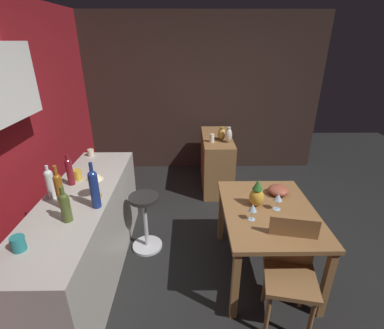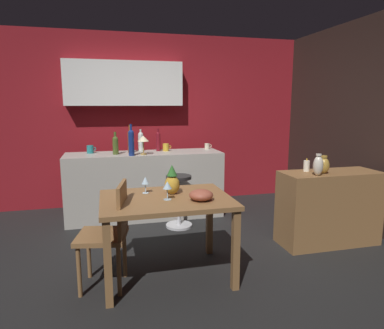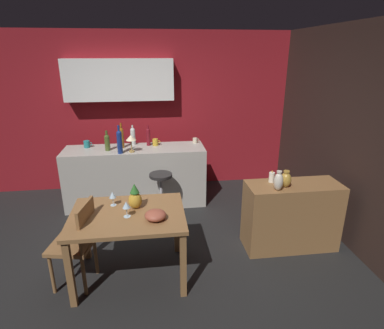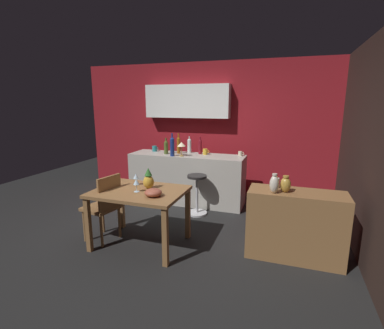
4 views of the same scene
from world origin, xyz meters
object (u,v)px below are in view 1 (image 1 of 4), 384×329
Objects in this scene: fruit_bowl at (278,190)px; wine_bottle_cobalt at (94,187)px; cup_teal at (18,243)px; chair_near_window at (290,269)px; wine_glass_left at (253,208)px; pillar_candle_tall at (212,138)px; wine_bottle_clear at (50,183)px; dining_table at (268,218)px; wine_bottle_olive at (65,206)px; counter_lamp at (95,177)px; vase_ceramic_ivory at (229,135)px; cup_cream at (91,152)px; vase_brass at (222,134)px; wine_bottle_amber at (59,189)px; wine_bottle_ruby at (69,170)px; cup_mustard at (77,175)px; wine_glass_right at (278,198)px; pineapple_centerpiece at (257,194)px; bar_stool at (145,221)px; sideboard_cabinet at (216,161)px.

fruit_bowl is 0.51× the size of wine_bottle_cobalt.
chair_near_window is at bearing -83.88° from cup_teal.
pillar_candle_tall is at bearing 6.76° from wine_glass_left.
dining_table is at bearing -89.54° from wine_bottle_clear.
wine_bottle_cobalt is (0.19, -0.17, 0.05)m from wine_bottle_olive.
cup_teal is (-0.55, 1.68, 0.10)m from wine_glass_left.
vase_ceramic_ivory is (1.65, -1.39, -0.17)m from counter_lamp.
fruit_bowl is 2.27m from cup_teal.
wine_bottle_cobalt is at bearing 105.22° from fruit_bowl.
vase_brass reaches higher than cup_cream.
wine_bottle_amber is 0.55m from cup_teal.
wine_bottle_amber reaches higher than vase_ceramic_ivory.
fruit_bowl is at bearing -88.42° from wine_bottle_ruby.
wine_bottle_clear is at bearing 161.47° from wine_bottle_ruby.
cup_mustard is (0.05, 2.02, 0.16)m from fruit_bowl.
wine_glass_right is 1.64m from counter_lamp.
vase_ceramic_ivory is (1.55, 0.06, 0.07)m from pineapple_centerpiece.
wine_bottle_amber reaches higher than fruit_bowl.
wine_bottle_cobalt is 0.65m from cup_teal.
wine_glass_left is at bearing -94.58° from wine_bottle_clear.
bar_stool is 0.87m from cup_mustard.
wine_bottle_clear is 2.85× the size of cup_cream.
dining_table is 1.91m from cup_mustard.
cup_mustard is at bearing 13.89° from wine_bottle_olive.
wine_bottle_cobalt reaches higher than sideboard_cabinet.
dining_table is at bearing -116.40° from cup_cream.
pillar_candle_tall is at bearing 16.24° from wine_glass_right.
wine_bottle_clear reaches higher than wine_bottle_olive.
pillar_candle_tall is at bearing -31.19° from wine_bottle_cobalt.
counter_lamp is 1.29× the size of vase_brass.
cup_teal is at bearing 154.95° from counter_lamp.
fruit_bowl is at bearing -80.12° from counter_lamp.
dining_table is at bearing -173.95° from vase_ceramic_ivory.
wine_glass_left is at bearing 159.41° from pineapple_centerpiece.
wine_glass_left is at bearing -117.31° from bar_stool.
wine_bottle_cobalt is 2.31m from vase_brass.
wine_bottle_amber is (-0.25, 1.70, 0.21)m from pineapple_centerpiece.
wine_bottle_ruby is 2.54× the size of cup_teal.
wine_bottle_cobalt is 0.16m from counter_lamp.
cup_teal is (-0.52, 0.36, -0.13)m from wine_bottle_cobalt.
wine_bottle_clear is at bearing 90.46° from dining_table.
cup_mustard is (0.34, -0.10, -0.09)m from wine_bottle_clear.
cup_cream is 1.05m from counter_lamp.
wine_bottle_olive is (-0.45, 1.57, 0.18)m from pineapple_centerpiece.
wine_glass_left is 1.79m from vase_ceramic_ivory.
pillar_candle_tall reaches higher than fruit_bowl.
wine_glass_left is 1.62m from wine_bottle_amber.
wine_bottle_amber is (-0.18, 1.87, 0.21)m from wine_glass_right.
vase_ceramic_ivory is at bearing -39.95° from bar_stool.
wine_bottle_ruby is 1.25× the size of counter_lamp.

